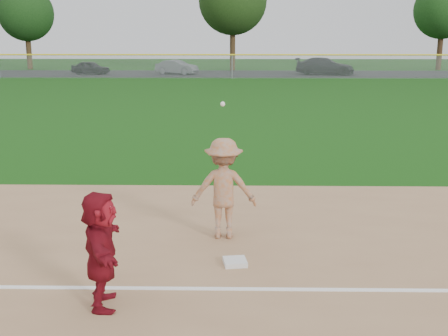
{
  "coord_description": "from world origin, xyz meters",
  "views": [
    {
      "loc": [
        0.18,
        -8.38,
        3.65
      ],
      "look_at": [
        0.0,
        1.5,
        1.3
      ],
      "focal_mm": 45.0,
      "sensor_mm": 36.0,
      "label": 1
    }
  ],
  "objects_px": {
    "car_left": "(91,68)",
    "car_right": "(325,66)",
    "base_runner": "(101,250)",
    "first_base": "(235,262)",
    "car_mid": "(177,67)"
  },
  "relations": [
    {
      "from": "car_left",
      "to": "car_right",
      "type": "xyz_separation_m",
      "value": [
        22.02,
        -0.39,
        0.17
      ]
    },
    {
      "from": "car_right",
      "to": "base_runner",
      "type": "bearing_deg",
      "value": 177.0
    },
    {
      "from": "first_base",
      "to": "car_mid",
      "type": "relative_size",
      "value": 0.09
    },
    {
      "from": "base_runner",
      "to": "car_mid",
      "type": "height_order",
      "value": "base_runner"
    },
    {
      "from": "car_mid",
      "to": "car_left",
      "type": "bearing_deg",
      "value": 113.0
    },
    {
      "from": "base_runner",
      "to": "car_mid",
      "type": "bearing_deg",
      "value": -6.3
    },
    {
      "from": "car_left",
      "to": "car_mid",
      "type": "xyz_separation_m",
      "value": [
        8.17,
        0.06,
        0.05
      ]
    },
    {
      "from": "car_left",
      "to": "car_right",
      "type": "bearing_deg",
      "value": -76.97
    },
    {
      "from": "first_base",
      "to": "car_left",
      "type": "height_order",
      "value": "car_left"
    },
    {
      "from": "car_mid",
      "to": "car_right",
      "type": "distance_m",
      "value": 13.86
    },
    {
      "from": "base_runner",
      "to": "car_right",
      "type": "relative_size",
      "value": 0.3
    },
    {
      "from": "first_base",
      "to": "car_right",
      "type": "distance_m",
      "value": 45.4
    },
    {
      "from": "base_runner",
      "to": "car_mid",
      "type": "distance_m",
      "value": 46.66
    },
    {
      "from": "first_base",
      "to": "car_left",
      "type": "relative_size",
      "value": 0.1
    },
    {
      "from": "base_runner",
      "to": "car_left",
      "type": "height_order",
      "value": "base_runner"
    }
  ]
}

